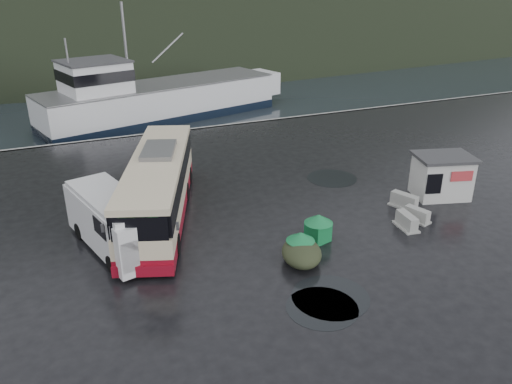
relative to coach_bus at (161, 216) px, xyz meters
name	(u,v)px	position (x,y,z in m)	size (l,w,h in m)	color
ground	(260,238)	(3.93, -4.44, 0.00)	(160.00, 160.00, 0.00)	black
harbor_water	(73,31)	(3.93, 105.56, 0.00)	(300.00, 180.00, 0.02)	black
quay_edge	(164,132)	(3.93, 15.56, 0.00)	(160.00, 0.60, 1.50)	#999993
headland	(70,3)	(13.93, 245.56, 0.00)	(780.00, 540.00, 570.00)	black
coach_bus	(161,216)	(0.00, 0.00, 0.00)	(3.15, 12.66, 3.58)	beige
white_van	(116,248)	(-2.82, -2.58, 0.00)	(2.29, 6.66, 2.79)	white
waste_bin_left	(318,240)	(6.48, -5.78, 0.00)	(1.02, 1.02, 1.42)	#15783D
waste_bin_right	(300,258)	(4.88, -6.92, 0.00)	(0.97, 0.97, 1.34)	#15783D
dome_tent	(301,262)	(4.78, -7.26, 0.00)	(1.80, 2.52, 0.99)	#2D331F
ticket_kiosk	(439,196)	(15.81, -3.88, 0.00)	(3.26, 2.47, 2.55)	silver
jersey_barrier_a	(406,228)	(11.38, -6.40, 0.00)	(0.77, 1.54, 0.77)	#999993
jersey_barrier_b	(403,207)	(12.89, -4.30, 0.00)	(0.81, 1.61, 0.81)	#999993
jersey_barrier_c	(416,221)	(12.43, -5.97, 0.00)	(0.71, 1.43, 0.71)	#999993
fishing_trawler	(162,104)	(6.07, 25.32, 0.00)	(28.61, 6.25, 11.44)	white
puddles	(329,244)	(6.84, -6.30, 0.01)	(10.58, 14.75, 0.01)	black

